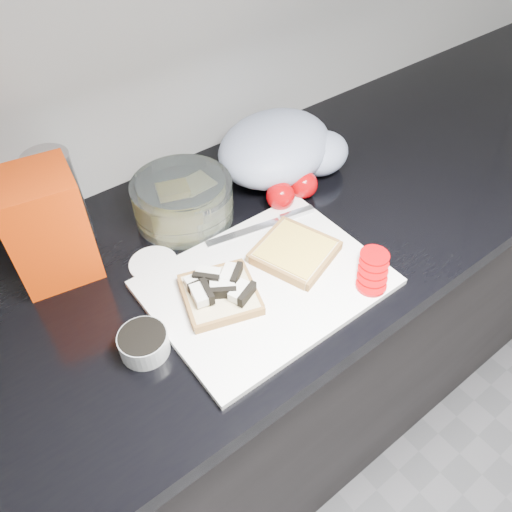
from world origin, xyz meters
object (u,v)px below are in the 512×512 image
at_px(bread_bag, 47,227).
at_px(steel_canister, 60,202).
at_px(glass_bowl, 183,200).
at_px(cutting_board, 266,283).

height_order(bread_bag, steel_canister, bread_bag).
bearing_deg(glass_bowl, cutting_board, -86.49).
distance_m(bread_bag, steel_canister, 0.07).
xyz_separation_m(glass_bowl, bread_bag, (-0.26, 0.01, 0.06)).
distance_m(glass_bowl, steel_canister, 0.23).
relative_size(glass_bowl, bread_bag, 0.98).
height_order(glass_bowl, bread_bag, bread_bag).
relative_size(cutting_board, bread_bag, 1.96).
distance_m(cutting_board, steel_canister, 0.40).
bearing_deg(bread_bag, steel_canister, 60.60).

